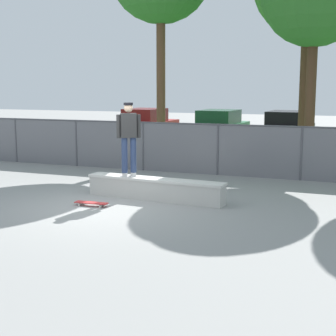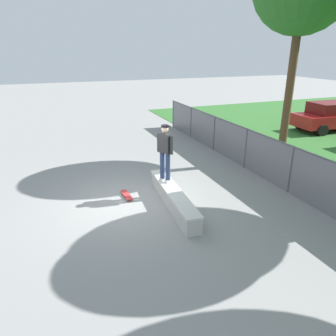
% 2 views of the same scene
% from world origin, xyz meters
% --- Properties ---
extents(ground_plane, '(80.00, 80.00, 0.00)m').
position_xyz_m(ground_plane, '(0.00, 0.00, 0.00)').
color(ground_plane, gray).
extents(grass_strip, '(29.88, 20.00, 0.02)m').
position_xyz_m(grass_strip, '(0.00, 15.52, 0.01)').
color(grass_strip, '#336B2D').
rests_on(grass_strip, ground).
extents(concrete_ledge, '(3.62, 0.74, 0.53)m').
position_xyz_m(concrete_ledge, '(0.79, 1.26, 0.27)').
color(concrete_ledge, '#B7B5AD').
rests_on(concrete_ledge, ground).
extents(skateboarder, '(0.53, 0.42, 1.84)m').
position_xyz_m(skateboarder, '(0.09, 1.27, 1.57)').
color(skateboarder, beige).
rests_on(skateboarder, concrete_ledge).
extents(skateboard, '(0.81, 0.24, 0.09)m').
position_xyz_m(skateboard, '(-0.33, 0.09, 0.07)').
color(skateboard, red).
rests_on(skateboard, ground).
extents(chainlink_fence, '(17.95, 0.07, 1.62)m').
position_xyz_m(chainlink_fence, '(0.00, 5.22, 0.89)').
color(chainlink_fence, '#4C4C51').
rests_on(chainlink_fence, ground).
extents(car_red, '(2.19, 4.29, 1.66)m').
position_xyz_m(car_red, '(-4.71, 13.33, 0.84)').
color(car_red, '#B21E1E').
rests_on(car_red, ground).
extents(car_green, '(2.19, 4.29, 1.66)m').
position_xyz_m(car_green, '(-0.90, 13.28, 0.84)').
color(car_green, '#1E6638').
rests_on(car_green, ground).
extents(car_black, '(2.19, 4.29, 1.66)m').
position_xyz_m(car_black, '(2.27, 13.34, 0.84)').
color(car_black, black).
rests_on(car_black, ground).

